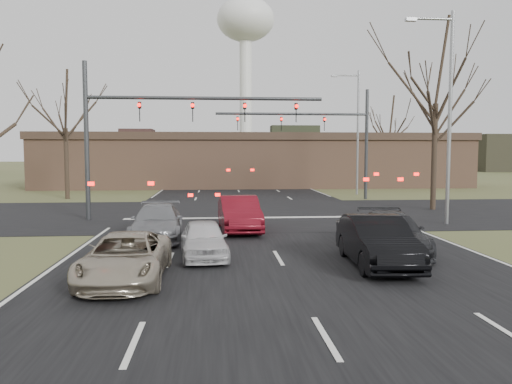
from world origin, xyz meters
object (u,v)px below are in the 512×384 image
at_px(streetlight_right_near, 446,107).
at_px(car_silver_suv, 126,258).
at_px(water_tower, 246,29).
at_px(mast_arm_far, 329,131).
at_px(car_grey_ahead, 157,222).
at_px(building, 255,160).
at_px(car_charcoal_sedan, 392,233).
at_px(car_black_hatch, 377,241).
at_px(streetlight_right_far, 356,126).
at_px(car_white_sedan, 204,239).
at_px(mast_arm_near, 152,120).
at_px(car_red_ahead, 239,214).

distance_m(streetlight_right_near, car_silver_suv, 17.03).
relative_size(water_tower, mast_arm_far, 4.00).
bearing_deg(car_grey_ahead, mast_arm_far, 54.48).
height_order(building, car_charcoal_sedan, building).
relative_size(water_tower, car_grey_ahead, 9.37).
bearing_deg(car_black_hatch, streetlight_right_near, 56.43).
distance_m(water_tower, streetlight_right_far, 97.74).
bearing_deg(car_white_sedan, water_tower, 81.19).
xyz_separation_m(mast_arm_near, car_grey_ahead, (0.89, -6.08, -4.38)).
distance_m(car_white_sedan, car_red_ahead, 5.68).
bearing_deg(water_tower, building, -92.79).
height_order(streetlight_right_near, car_red_ahead, streetlight_right_near).
distance_m(building, car_black_hatch, 36.36).
bearing_deg(building, car_silver_suv, -99.73).
bearing_deg(mast_arm_near, car_white_sedan, -73.78).
bearing_deg(car_silver_suv, car_white_sedan, 54.48).
xyz_separation_m(car_silver_suv, car_black_hatch, (7.26, 1.19, 0.12)).
distance_m(building, mast_arm_far, 15.75).
bearing_deg(car_charcoal_sedan, car_silver_suv, -152.65).
distance_m(car_silver_suv, car_white_sedan, 3.46).
bearing_deg(building, car_black_hatch, -88.68).
bearing_deg(car_grey_ahead, car_charcoal_sedan, -23.84).
relative_size(car_silver_suv, car_white_sedan, 1.26).
relative_size(streetlight_right_near, car_white_sedan, 2.76).
height_order(building, mast_arm_far, mast_arm_far).
bearing_deg(car_charcoal_sedan, car_red_ahead, 140.92).
xyz_separation_m(car_silver_suv, car_charcoal_sedan, (8.43, 3.13, 0.05)).
xyz_separation_m(car_black_hatch, car_grey_ahead, (-7.17, 5.22, -0.07)).
height_order(streetlight_right_far, car_black_hatch, streetlight_right_far).
bearing_deg(car_grey_ahead, mast_arm_near, 96.05).
xyz_separation_m(streetlight_right_near, car_charcoal_sedan, (-4.82, -6.36, -4.90)).
bearing_deg(water_tower, mast_arm_near, -95.99).
bearing_deg(streetlight_right_far, mast_arm_far, -128.11).
xyz_separation_m(water_tower, car_white_sedan, (-8.42, -116.67, -34.85)).
bearing_deg(mast_arm_near, car_grey_ahead, -81.63).
distance_m(water_tower, car_red_ahead, 116.67).
xyz_separation_m(car_white_sedan, car_charcoal_sedan, (6.42, 0.31, 0.07)).
bearing_deg(car_red_ahead, water_tower, 83.24).
bearing_deg(car_grey_ahead, car_red_ahead, 27.38).
height_order(building, streetlight_right_far, streetlight_right_far).
distance_m(streetlight_right_far, car_white_sedan, 26.89).
height_order(mast_arm_near, streetlight_right_far, streetlight_right_far).
bearing_deg(streetlight_right_far, car_silver_suv, -117.43).
relative_size(car_white_sedan, car_red_ahead, 0.78).
distance_m(mast_arm_far, car_white_sedan, 21.92).
xyz_separation_m(streetlight_right_far, car_silver_suv, (-13.75, -26.49, -4.95)).
xyz_separation_m(mast_arm_near, mast_arm_far, (11.41, 10.00, -0.06)).
distance_m(mast_arm_near, car_white_sedan, 11.02).
xyz_separation_m(mast_arm_near, car_red_ahead, (4.23, -4.17, -4.31)).
relative_size(car_silver_suv, car_charcoal_sedan, 0.97).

